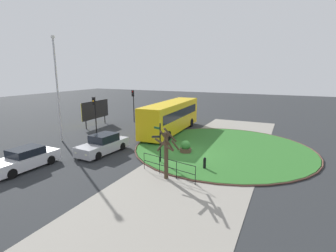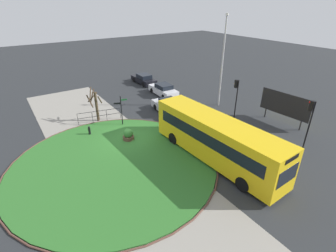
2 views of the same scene
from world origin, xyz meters
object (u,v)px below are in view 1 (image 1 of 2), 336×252
object	(u,v)px
car_far_lane	(103,145)
billboard_left	(95,110)
bus_yellow	(171,116)
traffic_light_near	(133,99)
lamppost_tall	(57,87)
signpost_directional	(160,140)
street_tree_bare	(167,151)
car_trailing	(25,159)
bollard_foreground	(205,163)
traffic_light_far	(94,107)
planter_near_signpost	(186,148)

from	to	relation	value
car_far_lane	billboard_left	size ratio (longest dim) A/B	0.95
bus_yellow	traffic_light_near	world-z (taller)	traffic_light_near
lamppost_tall	traffic_light_near	bearing A→B (deg)	-6.63
traffic_light_near	car_far_lane	bearing A→B (deg)	8.35
signpost_directional	lamppost_tall	distance (m)	11.80
bus_yellow	lamppost_tall	size ratio (longest dim) A/B	1.17
car_far_lane	street_tree_bare	world-z (taller)	street_tree_bare
car_trailing	street_tree_bare	xyz separation A→B (m)	(2.59, -9.45, 1.11)
billboard_left	signpost_directional	bearing A→B (deg)	-125.87
signpost_directional	car_trailing	bearing A→B (deg)	122.08
lamppost_tall	car_trailing	bearing A→B (deg)	-151.32
signpost_directional	car_trailing	world-z (taller)	signpost_directional
bollard_foreground	car_trailing	bearing A→B (deg)	114.74
street_tree_bare	bollard_foreground	bearing A→B (deg)	-32.79
traffic_light_far	bus_yellow	bearing A→B (deg)	109.67
bollard_foreground	car_far_lane	distance (m)	8.51
car_far_lane	bollard_foreground	bearing A→B (deg)	94.17
traffic_light_far	lamppost_tall	distance (m)	4.21
car_trailing	car_far_lane	bearing A→B (deg)	154.46
car_far_lane	signpost_directional	bearing A→B (deg)	92.17
signpost_directional	traffic_light_near	xyz separation A→B (m)	(12.01, 9.98, 1.33)
bus_yellow	car_trailing	size ratio (longest dim) A/B	2.45
bus_yellow	signpost_directional	bearing A→B (deg)	-162.56
signpost_directional	bollard_foreground	size ratio (longest dim) A/B	3.44
car_far_lane	traffic_light_far	bearing A→B (deg)	-130.52
signpost_directional	car_far_lane	bearing A→B (deg)	88.53
car_far_lane	lamppost_tall	bearing A→B (deg)	-98.05
signpost_directional	bus_yellow	xyz separation A→B (m)	(9.10, 3.30, 0.05)
traffic_light_far	street_tree_bare	xyz separation A→B (m)	(-7.04, -11.63, -1.11)
traffic_light_far	car_trailing	bearing A→B (deg)	-0.68
signpost_directional	car_trailing	size ratio (longest dim) A/B	0.64
bollard_foreground	planter_near_signpost	xyz separation A→B (m)	(2.73, 2.45, 0.03)
bus_yellow	car_far_lane	distance (m)	9.23
car_far_lane	street_tree_bare	xyz separation A→B (m)	(-2.43, -6.89, 1.07)
bus_yellow	billboard_left	world-z (taller)	bus_yellow
car_far_lane	street_tree_bare	size ratio (longest dim) A/B	1.40
lamppost_tall	planter_near_signpost	xyz separation A→B (m)	(1.57, -12.04, -4.62)
signpost_directional	traffic_light_far	world-z (taller)	traffic_light_far
bus_yellow	street_tree_bare	bearing A→B (deg)	-158.99
signpost_directional	car_trailing	xyz separation A→B (m)	(-4.89, 7.80, -1.03)
planter_near_signpost	car_far_lane	bearing A→B (deg)	114.91
billboard_left	car_trailing	bearing A→B (deg)	-162.00
street_tree_bare	car_far_lane	bearing A→B (deg)	70.55
bus_yellow	car_far_lane	xyz separation A→B (m)	(-8.96, 1.94, -1.05)
signpost_directional	bus_yellow	world-z (taller)	bus_yellow
car_far_lane	traffic_light_near	size ratio (longest dim) A/B	1.13
planter_near_signpost	street_tree_bare	size ratio (longest dim) A/B	0.31
street_tree_bare	traffic_light_far	bearing A→B (deg)	58.83
signpost_directional	bus_yellow	distance (m)	9.68
traffic_light_near	traffic_light_far	distance (m)	7.28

